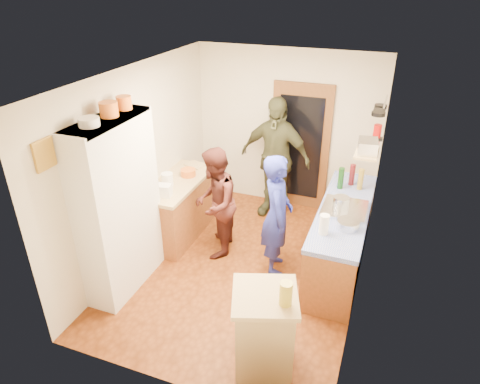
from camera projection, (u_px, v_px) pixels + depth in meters
The scene contains 44 objects.
floor at pixel (244, 267), 5.87m from camera, with size 3.00×4.00×0.02m, color brown.
ceiling at pixel (245, 74), 4.66m from camera, with size 3.00×4.00×0.02m, color silver.
wall_back at pixel (287, 130), 6.93m from camera, with size 3.00×0.02×2.60m, color beige.
wall_front at pixel (163, 280), 3.60m from camera, with size 3.00×0.02×2.60m, color beige.
wall_left at pixel (139, 164), 5.73m from camera, with size 0.02×4.00×2.60m, color beige.
wall_right at pixel (370, 202), 4.80m from camera, with size 0.02×4.00×2.60m, color beige.
door_frame at pixel (300, 147), 6.94m from camera, with size 0.95×0.06×2.10m, color brown.
door_glass at pixel (300, 148), 6.91m from camera, with size 0.70×0.02×1.70m, color black.
hutch_body at pixel (119, 207), 5.10m from camera, with size 0.40×1.20×2.20m, color silver.
hutch_top_shelf at pixel (106, 120), 4.60m from camera, with size 0.40×1.14×0.04m, color silver.
plate_stack at pixel (89, 122), 4.35m from camera, with size 0.21×0.21×0.09m, color white.
orange_pot_a at pixel (109, 109), 4.61m from camera, with size 0.20×0.20×0.16m, color orange.
orange_pot_b at pixel (124, 103), 4.85m from camera, with size 0.17×0.17×0.15m, color orange.
left_counter_base at pixel (179, 209), 6.42m from camera, with size 0.60×1.40×0.85m, color #9B5228.
left_counter_top at pixel (177, 182), 6.21m from camera, with size 0.64×1.44×0.05m, color tan.
toaster at pixel (163, 190), 5.74m from camera, with size 0.22×0.15×0.17m, color white.
kettle at pixel (167, 179), 6.02m from camera, with size 0.16×0.16×0.18m, color white.
orange_bowl at pixel (188, 173), 6.32m from camera, with size 0.22×0.22×0.10m, color orange.
chopping_board at pixel (195, 165), 6.66m from camera, with size 0.30×0.22×0.03m, color tan.
right_counter_base at pixel (341, 239), 5.72m from camera, with size 0.60×2.20×0.84m, color #9B5228.
right_counter_top at pixel (345, 210), 5.51m from camera, with size 0.62×2.22×0.06m, color #0722AB.
hob at pixel (344, 209), 5.44m from camera, with size 0.55×0.58×0.04m, color silver.
pot_on_hob at pixel (341, 202), 5.42m from camera, with size 0.20×0.20×0.13m, color silver.
bottle_a at pixel (341, 178), 5.91m from camera, with size 0.08×0.08×0.31m, color #143F14.
bottle_b at pixel (352, 175), 6.01m from camera, with size 0.08×0.08×0.31m, color #591419.
bottle_c at pixel (361, 179), 5.89m from camera, with size 0.08×0.08×0.30m, color olive.
paper_towel at pixel (324, 224), 4.91m from camera, with size 0.11×0.11×0.24m, color white.
mixing_bowl at pixel (348, 224), 5.04m from camera, with size 0.27×0.27×0.10m, color silver.
island_base at pixel (264, 332), 4.24m from camera, with size 0.55×0.55×0.86m, color tan.
island_top at pixel (265, 296), 4.03m from camera, with size 0.62×0.62×0.05m, color tan.
cutting_board at pixel (260, 292), 4.07m from camera, with size 0.35×0.28×0.02m, color white.
oil_jar at pixel (286, 294), 3.85m from camera, with size 0.12×0.12×0.24m, color #AD9E2D.
pan_rail at pixel (385, 101), 5.73m from camera, with size 0.02×0.02×0.65m, color silver.
pan_hang_a at pixel (378, 114), 5.66m from camera, with size 0.18×0.18×0.05m, color black.
pan_hang_b at pixel (379, 111), 5.84m from camera, with size 0.16×0.16×0.05m, color black.
pan_hang_c at pixel (381, 106), 6.00m from camera, with size 0.17×0.17×0.05m, color black.
wall_shelf at pixel (367, 153), 5.03m from camera, with size 0.26×0.42×0.03m, color tan.
radio at pixel (368, 146), 4.99m from camera, with size 0.22×0.30×0.15m, color silver.
ext_bracket at pixel (380, 139), 6.15m from camera, with size 0.06×0.10×0.04m, color black.
fire_extinguisher at pixel (377, 135), 6.14m from camera, with size 0.11×0.11×0.32m, color red.
picture_frame at pixel (44, 154), 4.09m from camera, with size 0.03×0.25×0.30m, color gold.
person_hob at pixel (279, 216), 5.45m from camera, with size 0.60×0.40×1.65m, color #212A95.
person_left at pixel (217, 202), 5.85m from camera, with size 0.77×0.60×1.58m, color #421C17.
person_back at pixel (275, 158), 6.71m from camera, with size 1.15×0.48×1.97m, color #393B23.
Camera 1 is at (1.61, -4.44, 3.63)m, focal length 32.00 mm.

